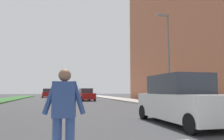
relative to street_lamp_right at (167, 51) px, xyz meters
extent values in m
plane|color=#38383A|center=(-7.65, 10.52, -4.59)|extent=(140.00, 140.00, 0.00)
cube|color=#9E9991|center=(0.60, 8.52, -4.52)|extent=(3.00, 64.00, 0.15)
cylinder|color=slate|center=(0.10, 0.00, -0.69)|extent=(0.14, 0.14, 7.50)
cube|color=gray|center=(-0.40, 0.00, 2.96)|extent=(0.90, 0.24, 0.16)
cube|color=#334C8C|center=(-8.50, -11.80, -3.43)|extent=(0.42, 0.31, 0.62)
cylinder|color=#334C8C|center=(-8.26, -11.84, -3.40)|extent=(0.28, 0.14, 0.58)
cylinder|color=#334C8C|center=(-8.73, -11.75, -3.40)|extent=(0.28, 0.14, 0.58)
sphere|color=#8C664C|center=(-8.50, -11.80, -3.01)|extent=(0.26, 0.26, 0.22)
cube|color=silver|center=(-3.82, -7.98, -3.89)|extent=(1.91, 4.60, 0.96)
cube|color=#2D333D|center=(-3.82, -7.75, -3.02)|extent=(1.68, 2.53, 0.79)
cylinder|color=black|center=(-4.69, -9.83, -4.27)|extent=(0.22, 0.64, 0.64)
cylinder|color=black|center=(-2.95, -6.13, -4.27)|extent=(0.22, 0.64, 0.64)
cylinder|color=black|center=(-4.69, -6.13, -4.27)|extent=(0.22, 0.64, 0.64)
cube|color=maroon|center=(-4.98, 13.12, -3.98)|extent=(2.02, 4.42, 0.78)
cube|color=#2D333D|center=(-4.99, 13.33, -3.27)|extent=(1.67, 2.03, 0.64)
cylinder|color=black|center=(-4.07, 11.45, -4.27)|extent=(0.26, 0.65, 0.64)
cylinder|color=black|center=(-5.68, 11.36, -4.27)|extent=(0.26, 0.65, 0.64)
cylinder|color=black|center=(-4.27, 14.87, -4.27)|extent=(0.26, 0.65, 0.64)
cylinder|color=black|center=(-5.88, 14.78, -4.27)|extent=(0.26, 0.65, 0.64)
cube|color=maroon|center=(-10.80, 28.79, -3.95)|extent=(2.01, 4.12, 0.85)
cube|color=#2D333D|center=(-10.79, 28.59, -3.18)|extent=(1.64, 1.91, 0.69)
cylinder|color=black|center=(-11.70, 30.28, -4.27)|extent=(0.27, 0.65, 0.64)
cylinder|color=black|center=(-10.14, 30.39, -4.27)|extent=(0.27, 0.65, 0.64)
cylinder|color=black|center=(-11.47, 27.18, -4.27)|extent=(0.27, 0.65, 0.64)
cylinder|color=black|center=(-9.91, 27.30, -4.27)|extent=(0.27, 0.65, 0.64)
camera|label=1|loc=(-8.60, -15.60, -3.29)|focal=34.24mm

